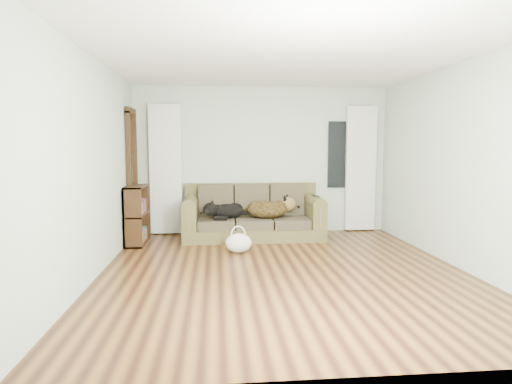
{
  "coord_description": "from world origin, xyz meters",
  "views": [
    {
      "loc": [
        -0.82,
        -5.15,
        1.54
      ],
      "look_at": [
        -0.19,
        1.6,
        0.82
      ],
      "focal_mm": 30.0,
      "sensor_mm": 36.0,
      "label": 1
    }
  ],
  "objects": [
    {
      "name": "wall_right",
      "position": [
        2.25,
        0.0,
        1.3
      ],
      "size": [
        0.04,
        5.0,
        2.6
      ],
      "primitive_type": "cube",
      "color": "#B2B8B1",
      "rests_on": "ground"
    },
    {
      "name": "dog_black_lab",
      "position": [
        -0.68,
        1.96,
        0.48
      ],
      "size": [
        0.65,
        0.51,
        0.25
      ],
      "primitive_type": "ellipsoid",
      "rotation": [
        0.0,
        0.0,
        0.19
      ],
      "color": "black",
      "rests_on": "sofa"
    },
    {
      "name": "tv_remote",
      "position": [
        0.83,
        1.8,
        0.73
      ],
      "size": [
        0.09,
        0.18,
        0.02
      ],
      "primitive_type": "cube",
      "rotation": [
        0.0,
        0.0,
        0.25
      ],
      "color": "black",
      "rests_on": "sofa"
    },
    {
      "name": "wall_back",
      "position": [
        0.0,
        2.5,
        1.3
      ],
      "size": [
        4.5,
        0.04,
        2.6
      ],
      "primitive_type": "cube",
      "color": "#B2B8B1",
      "rests_on": "ground"
    },
    {
      "name": "bookshelf",
      "position": [
        -2.09,
        1.73,
        0.5
      ],
      "size": [
        0.34,
        0.77,
        0.93
      ],
      "primitive_type": "cube",
      "rotation": [
        0.0,
        0.0,
        0.09
      ],
      "color": "black",
      "rests_on": "floor"
    },
    {
      "name": "sofa",
      "position": [
        -0.21,
        1.97,
        0.45
      ],
      "size": [
        2.33,
        1.01,
        0.95
      ],
      "primitive_type": "cube",
      "color": "#3B311F",
      "rests_on": "floor"
    },
    {
      "name": "dog_shepherd",
      "position": [
        0.07,
        1.95,
        0.49
      ],
      "size": [
        0.76,
        0.57,
        0.31
      ],
      "primitive_type": "ellipsoid",
      "rotation": [
        0.0,
        0.0,
        3.04
      ],
      "color": "black",
      "rests_on": "sofa"
    },
    {
      "name": "window_pane",
      "position": [
        1.45,
        2.47,
        1.4
      ],
      "size": [
        0.5,
        0.03,
        1.2
      ],
      "primitive_type": "cube",
      "color": "black",
      "rests_on": "wall_back"
    },
    {
      "name": "wall_left",
      "position": [
        -2.25,
        0.0,
        1.3
      ],
      "size": [
        0.04,
        5.0,
        2.6
      ],
      "primitive_type": "cube",
      "color": "#B2B8B1",
      "rests_on": "ground"
    },
    {
      "name": "curtain_left",
      "position": [
        -1.7,
        2.42,
        1.15
      ],
      "size": [
        0.55,
        0.08,
        2.25
      ],
      "primitive_type": "cube",
      "color": "white",
      "rests_on": "ground"
    },
    {
      "name": "tote_bag",
      "position": [
        -0.51,
        0.98,
        0.16
      ],
      "size": [
        0.44,
        0.38,
        0.28
      ],
      "primitive_type": "ellipsoid",
      "rotation": [
        0.0,
        0.0,
        0.22
      ],
      "color": "silver",
      "rests_on": "floor"
    },
    {
      "name": "floor",
      "position": [
        0.0,
        0.0,
        0.0
      ],
      "size": [
        5.0,
        5.0,
        0.0
      ],
      "primitive_type": "plane",
      "color": "#32190F",
      "rests_on": "ground"
    },
    {
      "name": "curtain_right",
      "position": [
        1.8,
        2.42,
        1.15
      ],
      "size": [
        0.55,
        0.08,
        2.25
      ],
      "primitive_type": "cube",
      "color": "white",
      "rests_on": "ground"
    },
    {
      "name": "ceiling",
      "position": [
        0.0,
        0.0,
        2.6
      ],
      "size": [
        5.0,
        5.0,
        0.0
      ],
      "primitive_type": "plane",
      "color": "white",
      "rests_on": "ground"
    },
    {
      "name": "door_casing",
      "position": [
        -2.2,
        2.05,
        1.05
      ],
      "size": [
        0.07,
        0.6,
        2.1
      ],
      "primitive_type": "cube",
      "color": "black",
      "rests_on": "ground"
    }
  ]
}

